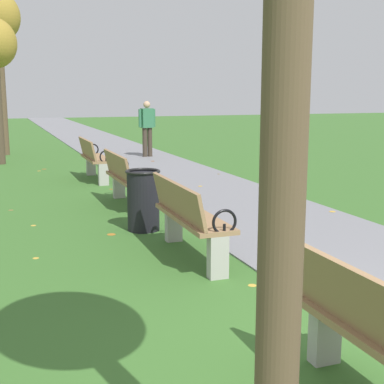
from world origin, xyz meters
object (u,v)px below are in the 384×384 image
(park_bench_2, at_px, (189,217))
(pedestrian_walking, at_px, (147,126))
(park_bench_3, at_px, (125,177))
(park_bench_4, at_px, (94,158))
(trash_bin, at_px, (143,200))

(park_bench_2, bearing_deg, pedestrian_walking, 76.97)
(park_bench_3, xyz_separation_m, park_bench_4, (-0.00, 2.91, 0.00))
(park_bench_2, height_order, park_bench_4, same)
(park_bench_2, bearing_deg, park_bench_4, 90.00)
(park_bench_2, distance_m, park_bench_3, 3.07)
(park_bench_2, distance_m, trash_bin, 1.43)
(park_bench_2, height_order, trash_bin, park_bench_2)
(park_bench_3, distance_m, pedestrian_walking, 6.98)
(park_bench_4, height_order, pedestrian_walking, pedestrian_walking)
(park_bench_3, distance_m, park_bench_4, 2.91)
(park_bench_4, distance_m, trash_bin, 4.56)
(park_bench_2, height_order, park_bench_3, same)
(park_bench_4, relative_size, pedestrian_walking, 0.99)
(park_bench_2, distance_m, park_bench_4, 5.98)
(park_bench_4, distance_m, pedestrian_walking, 4.33)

